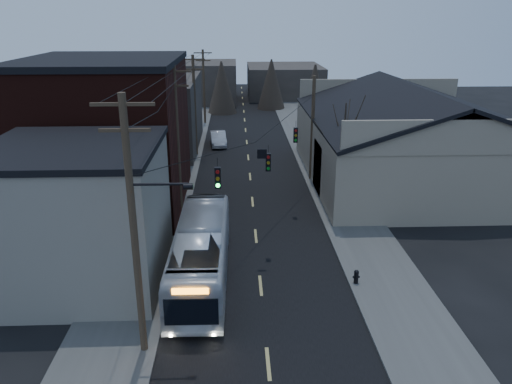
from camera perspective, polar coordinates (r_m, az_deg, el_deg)
road_surface at (r=46.06m, az=-0.83°, el=3.30°), size 9.00×110.00×0.02m
sidewalk_left at (r=46.35m, az=-8.90°, el=3.23°), size 4.00×110.00×0.12m
sidewalk_right at (r=46.66m, az=7.19°, el=3.43°), size 4.00×110.00×0.12m
building_clapboard at (r=26.25m, az=-19.61°, el=-2.74°), size 8.00×8.00×7.00m
building_brick at (r=36.20m, az=-16.54°, el=6.10°), size 10.00×12.00×10.00m
building_left_far at (r=51.75m, az=-11.73°, el=8.70°), size 9.00×14.00×7.00m
warehouse at (r=42.91m, az=17.04°, el=4.92°), size 16.16×20.60×7.73m
building_far_left at (r=79.95m, az=-5.95°, el=12.40°), size 10.00×12.00×6.00m
building_far_right at (r=85.22m, az=3.23°, el=12.58°), size 12.00×14.00×5.00m
bare_tree at (r=36.26m, az=9.93°, el=4.36°), size 0.40×0.40×7.20m
utility_lines at (r=39.21m, az=-5.22°, el=7.76°), size 11.24×45.28×10.50m
bus at (r=25.71m, az=-6.29°, el=-6.94°), size 2.69×11.01×3.06m
parked_car at (r=52.47m, az=-4.33°, el=6.09°), size 1.94×4.51×1.44m
fire_hydrant at (r=26.05m, az=11.39°, el=-9.40°), size 0.35×0.25×0.73m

